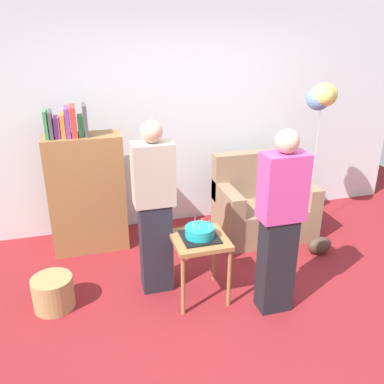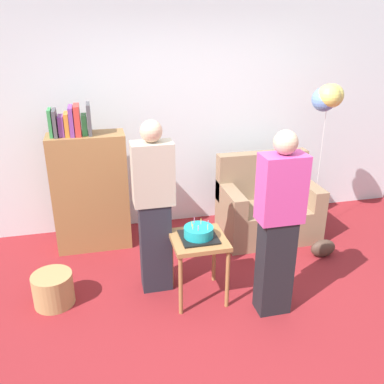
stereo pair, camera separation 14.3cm
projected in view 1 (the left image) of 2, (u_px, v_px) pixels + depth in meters
name	position (u px, v px, depth m)	size (l,w,h in m)	color
ground_plane	(234.00, 316.00, 3.61)	(8.00, 8.00, 0.00)	maroon
wall_back	(176.00, 115.00, 4.91)	(6.00, 0.10, 2.70)	silver
couch	(263.00, 206.00, 4.92)	(1.10, 0.70, 0.96)	#8C7054
bookshelf	(86.00, 190.00, 4.46)	(0.80, 0.36, 1.61)	olive
side_table	(200.00, 247.00, 3.68)	(0.48, 0.48, 0.61)	olive
birthday_cake	(200.00, 233.00, 3.63)	(0.32, 0.32, 0.16)	black
person_blowing_candles	(154.00, 209.00, 3.69)	(0.36, 0.22, 1.63)	#23232D
person_holding_cake	(280.00, 224.00, 3.41)	(0.36, 0.22, 1.63)	black
wicker_basket	(53.00, 293.00, 3.67)	(0.36, 0.36, 0.30)	#A88451
handbag	(320.00, 245.00, 4.54)	(0.28, 0.14, 0.20)	#473328
balloon_bunch	(322.00, 96.00, 4.53)	(0.38, 0.35, 1.77)	silver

